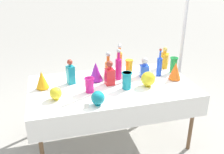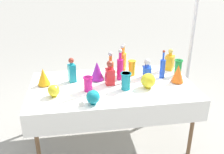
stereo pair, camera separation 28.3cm
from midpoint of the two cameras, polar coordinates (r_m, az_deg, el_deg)
ground_plane at (r=3.27m, az=2.55°, el=-14.00°), size 40.00×40.00×0.00m
display_table at (r=2.87m, az=2.91°, el=-3.09°), size 1.87×1.04×0.76m
tall_bottle_0 at (r=3.25m, az=5.13°, el=3.78°), size 0.07×0.07×0.36m
tall_bottle_1 at (r=2.96m, az=4.58°, el=2.12°), size 0.07×0.07×0.38m
tall_bottle_2 at (r=3.09m, az=4.94°, el=3.17°), size 0.07×0.07×0.39m
tall_bottle_3 at (r=3.10m, az=14.05°, el=2.02°), size 0.06×0.06×0.35m
tall_bottle_4 at (r=3.06m, az=2.30°, el=2.41°), size 0.08×0.08×0.32m
square_decanter_0 at (r=2.92m, az=-6.44°, el=1.28°), size 0.10×0.10×0.30m
square_decanter_1 at (r=2.84m, az=2.36°, el=0.55°), size 0.10×0.10×0.29m
square_decanter_2 at (r=3.06m, az=10.59°, el=1.52°), size 0.12×0.12×0.25m
square_decanter_3 at (r=3.38m, az=15.40°, el=3.41°), size 0.15×0.15×0.29m
slender_vase_0 at (r=2.74m, az=6.14°, el=-0.90°), size 0.12×0.12×0.19m
slender_vase_1 at (r=2.70m, az=-2.52°, el=-1.53°), size 0.11×0.11×0.16m
slender_vase_2 at (r=3.11m, az=7.15°, el=2.13°), size 0.10×0.10×0.19m
slender_vase_3 at (r=3.24m, az=17.34°, el=2.14°), size 0.10×0.10×0.20m
fluted_vase_0 at (r=2.95m, az=-0.70°, el=1.39°), size 0.16×0.16×0.23m
fluted_vase_1 at (r=2.89m, az=-12.73°, el=-0.00°), size 0.15×0.15×0.20m
fluted_vase_2 at (r=3.03m, az=17.46°, el=0.73°), size 0.15×0.15×0.22m
round_bowl_0 at (r=2.82m, az=11.15°, el=-0.86°), size 0.16×0.16×0.17m
round_bowl_1 at (r=2.62m, az=-10.20°, el=-3.13°), size 0.13×0.13×0.13m
round_bowl_2 at (r=2.44m, az=-1.05°, el=-4.70°), size 0.14×0.14×0.15m
price_tag_left at (r=2.44m, az=-3.73°, el=-6.31°), size 0.05×0.02×0.04m
cardboard_box_behind_left at (r=3.92m, az=-6.48°, el=-4.09°), size 0.51×0.42×0.45m
canopy_pole at (r=3.72m, az=19.94°, el=8.00°), size 0.18×0.18×2.69m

